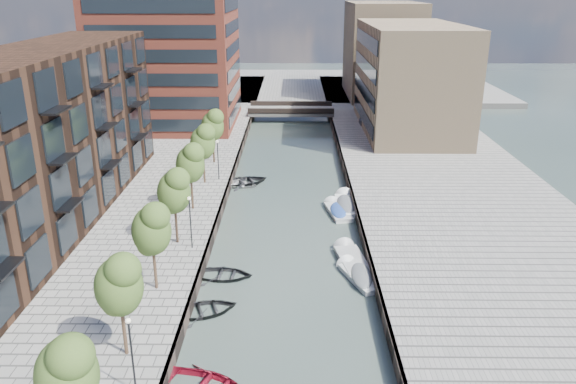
{
  "coord_description": "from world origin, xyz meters",
  "views": [
    {
      "loc": [
        0.49,
        -14.29,
        19.62
      ],
      "look_at": [
        0.0,
        29.5,
        3.5
      ],
      "focal_mm": 35.0,
      "sensor_mm": 36.0,
      "label": 1
    }
  ],
  "objects_px": {
    "bridge": "(291,111)",
    "tree_5": "(203,141)",
    "tree_6": "(212,124)",
    "motorboat_1": "(358,275)",
    "sloop_0": "(205,313)",
    "sloop_3": "(237,186)",
    "motorboat_2": "(350,259)",
    "tree_4": "(190,162)",
    "sloop_4": "(244,184)",
    "motorboat_3": "(337,211)",
    "motorboat_4": "(346,204)",
    "car": "(370,122)",
    "tree_2": "(151,228)",
    "tree_0": "(66,371)",
    "tree_1": "(119,283)",
    "sloop_1": "(223,277)",
    "tree_3": "(174,190)"
  },
  "relations": [
    {
      "from": "tree_6",
      "to": "motorboat_4",
      "type": "xyz_separation_m",
      "value": [
        13.91,
        -10.87,
        -5.08
      ]
    },
    {
      "from": "tree_1",
      "to": "tree_6",
      "type": "bearing_deg",
      "value": 90.0
    },
    {
      "from": "motorboat_1",
      "to": "motorboat_3",
      "type": "xyz_separation_m",
      "value": [
        -0.65,
        12.3,
        0.0
      ]
    },
    {
      "from": "tree_0",
      "to": "motorboat_2",
      "type": "relative_size",
      "value": 1.1
    },
    {
      "from": "tree_2",
      "to": "motorboat_3",
      "type": "bearing_deg",
      "value": 50.21
    },
    {
      "from": "tree_1",
      "to": "sloop_4",
      "type": "xyz_separation_m",
      "value": [
        3.77,
        30.39,
        -5.31
      ]
    },
    {
      "from": "motorboat_3",
      "to": "motorboat_4",
      "type": "distance_m",
      "value": 1.8
    },
    {
      "from": "motorboat_2",
      "to": "motorboat_4",
      "type": "xyz_separation_m",
      "value": [
        0.6,
        11.1,
        0.13
      ]
    },
    {
      "from": "tree_5",
      "to": "motorboat_4",
      "type": "height_order",
      "value": "tree_5"
    },
    {
      "from": "tree_5",
      "to": "car",
      "type": "xyz_separation_m",
      "value": [
        19.6,
        23.61,
        -3.58
      ]
    },
    {
      "from": "car",
      "to": "tree_0",
      "type": "bearing_deg",
      "value": -129.11
    },
    {
      "from": "tree_2",
      "to": "tree_6",
      "type": "height_order",
      "value": "same"
    },
    {
      "from": "motorboat_4",
      "to": "car",
      "type": "relative_size",
      "value": 1.31
    },
    {
      "from": "sloop_1",
      "to": "motorboat_4",
      "type": "relative_size",
      "value": 0.76
    },
    {
      "from": "tree_3",
      "to": "tree_2",
      "type": "bearing_deg",
      "value": -90.0
    },
    {
      "from": "bridge",
      "to": "tree_5",
      "type": "distance_m",
      "value": 34.3
    },
    {
      "from": "motorboat_2",
      "to": "tree_0",
      "type": "bearing_deg",
      "value": -123.61
    },
    {
      "from": "tree_2",
      "to": "motorboat_3",
      "type": "xyz_separation_m",
      "value": [
        12.98,
        15.59,
        -5.12
      ]
    },
    {
      "from": "bridge",
      "to": "car",
      "type": "bearing_deg",
      "value": -40.23
    },
    {
      "from": "motorboat_1",
      "to": "motorboat_2",
      "type": "xyz_separation_m",
      "value": [
        -0.31,
        2.74,
        -0.09
      ]
    },
    {
      "from": "sloop_4",
      "to": "car",
      "type": "xyz_separation_m",
      "value": [
        15.84,
        21.22,
        1.73
      ]
    },
    {
      "from": "tree_6",
      "to": "motorboat_1",
      "type": "height_order",
      "value": "tree_6"
    },
    {
      "from": "tree_6",
      "to": "car",
      "type": "relative_size",
      "value": 1.39
    },
    {
      "from": "motorboat_2",
      "to": "motorboat_4",
      "type": "bearing_deg",
      "value": 86.9
    },
    {
      "from": "bridge",
      "to": "tree_2",
      "type": "xyz_separation_m",
      "value": [
        -8.5,
        -54.0,
        3.92
      ]
    },
    {
      "from": "sloop_1",
      "to": "car",
      "type": "height_order",
      "value": "car"
    },
    {
      "from": "sloop_0",
      "to": "motorboat_2",
      "type": "distance_m",
      "value": 12.46
    },
    {
      "from": "bridge",
      "to": "tree_5",
      "type": "xyz_separation_m",
      "value": [
        -8.5,
        -33.0,
        3.92
      ]
    },
    {
      "from": "sloop_4",
      "to": "tree_1",
      "type": "bearing_deg",
      "value": 148.63
    },
    {
      "from": "motorboat_1",
      "to": "motorboat_2",
      "type": "relative_size",
      "value": 0.91
    },
    {
      "from": "tree_2",
      "to": "motorboat_2",
      "type": "height_order",
      "value": "tree_2"
    },
    {
      "from": "sloop_0",
      "to": "sloop_4",
      "type": "xyz_separation_m",
      "value": [
        0.45,
        24.81,
        0.0
      ]
    },
    {
      "from": "sloop_3",
      "to": "car",
      "type": "distance_m",
      "value": 27.53
    },
    {
      "from": "tree_2",
      "to": "motorboat_3",
      "type": "distance_m",
      "value": 20.92
    },
    {
      "from": "tree_4",
      "to": "sloop_4",
      "type": "bearing_deg",
      "value": 68.16
    },
    {
      "from": "tree_2",
      "to": "car",
      "type": "distance_m",
      "value": 48.86
    },
    {
      "from": "motorboat_1",
      "to": "car",
      "type": "xyz_separation_m",
      "value": [
        5.97,
        41.32,
        1.54
      ]
    },
    {
      "from": "tree_5",
      "to": "motorboat_1",
      "type": "height_order",
      "value": "tree_5"
    },
    {
      "from": "tree_4",
      "to": "sloop_4",
      "type": "height_order",
      "value": "tree_4"
    },
    {
      "from": "tree_5",
      "to": "sloop_0",
      "type": "bearing_deg",
      "value": -81.58
    },
    {
      "from": "tree_1",
      "to": "tree_6",
      "type": "height_order",
      "value": "same"
    },
    {
      "from": "motorboat_1",
      "to": "motorboat_2",
      "type": "distance_m",
      "value": 2.76
    },
    {
      "from": "motorboat_2",
      "to": "car",
      "type": "height_order",
      "value": "car"
    },
    {
      "from": "sloop_3",
      "to": "sloop_1",
      "type": "bearing_deg",
      "value": -164.2
    },
    {
      "from": "car",
      "to": "sloop_0",
      "type": "bearing_deg",
      "value": -130.1
    },
    {
      "from": "tree_1",
      "to": "motorboat_3",
      "type": "height_order",
      "value": "tree_1"
    },
    {
      "from": "tree_6",
      "to": "sloop_3",
      "type": "xyz_separation_m",
      "value": [
        3.1,
        -5.36,
        -5.31
      ]
    },
    {
      "from": "tree_0",
      "to": "sloop_4",
      "type": "relative_size",
      "value": 1.16
    },
    {
      "from": "sloop_0",
      "to": "sloop_3",
      "type": "height_order",
      "value": "sloop_3"
    },
    {
      "from": "tree_0",
      "to": "sloop_1",
      "type": "relative_size",
      "value": 1.4
    }
  ]
}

